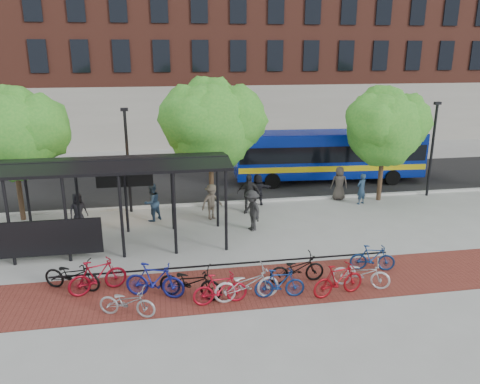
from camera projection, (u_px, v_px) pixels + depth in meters
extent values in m
plane|color=#9E9E99|center=(286.00, 229.00, 21.04)|extent=(160.00, 160.00, 0.00)
cube|color=black|center=(252.00, 182.00, 28.58)|extent=(160.00, 8.00, 0.01)
cube|color=#B7B7B2|center=(267.00, 201.00, 24.79)|extent=(160.00, 0.25, 0.12)
cube|color=maroon|center=(268.00, 285.00, 16.00)|extent=(24.00, 3.00, 0.01)
cube|color=black|center=(227.00, 276.00, 16.63)|extent=(12.00, 0.05, 0.95)
cube|color=brown|center=(319.00, 25.00, 44.30)|extent=(55.00, 14.00, 20.00)
cylinder|color=black|center=(9.00, 223.00, 17.02)|extent=(0.12, 0.12, 3.30)
cylinder|color=black|center=(28.00, 201.00, 19.57)|extent=(0.12, 0.12, 3.30)
cylinder|color=black|center=(66.00, 220.00, 17.35)|extent=(0.12, 0.12, 3.30)
cylinder|color=black|center=(78.00, 198.00, 19.90)|extent=(0.12, 0.12, 3.30)
cylinder|color=black|center=(121.00, 217.00, 17.68)|extent=(0.12, 0.12, 3.30)
cylinder|color=black|center=(126.00, 196.00, 20.22)|extent=(0.12, 0.12, 3.30)
cylinder|color=black|center=(175.00, 214.00, 18.00)|extent=(0.12, 0.12, 3.30)
cylinder|color=black|center=(172.00, 194.00, 20.55)|extent=(0.12, 0.12, 3.30)
cylinder|color=black|center=(226.00, 211.00, 18.33)|extent=(0.12, 0.12, 3.30)
cylinder|color=black|center=(217.00, 192.00, 20.87)|extent=(0.12, 0.12, 3.30)
cube|color=black|center=(40.00, 239.00, 17.33)|extent=(4.50, 0.08, 1.40)
cube|color=black|center=(92.00, 168.00, 17.60)|extent=(10.60, 1.65, 0.29)
cube|color=black|center=(96.00, 160.00, 18.93)|extent=(10.60, 1.65, 0.29)
cube|color=black|center=(99.00, 165.00, 19.70)|extent=(9.00, 0.10, 0.40)
cube|color=black|center=(125.00, 179.00, 20.10)|extent=(2.40, 0.12, 0.70)
cube|color=#FF7200|center=(125.00, 178.00, 20.17)|extent=(2.20, 0.02, 0.55)
cylinder|color=#382619|center=(20.00, 196.00, 21.85)|extent=(0.24, 0.24, 2.38)
sphere|color=#2B7F22|center=(12.00, 136.00, 21.04)|extent=(4.00, 4.00, 4.00)
sphere|color=#2B7F22|center=(35.00, 129.00, 21.31)|extent=(3.20, 3.20, 3.20)
sphere|color=#2B7F22|center=(14.00, 117.00, 21.21)|extent=(2.80, 2.80, 2.80)
cylinder|color=#382619|center=(211.00, 185.00, 23.30)|extent=(0.24, 0.24, 2.52)
sphere|color=#2B7F22|center=(210.00, 126.00, 22.45)|extent=(4.20, 4.20, 4.20)
sphere|color=#2B7F22|center=(231.00, 119.00, 22.72)|extent=(3.36, 3.36, 3.36)
sphere|color=#2B7F22|center=(193.00, 119.00, 21.91)|extent=(3.15, 3.15, 3.15)
sphere|color=#2B7F22|center=(211.00, 109.00, 22.61)|extent=(2.94, 2.94, 2.94)
cylinder|color=#382619|center=(380.00, 179.00, 24.80)|extent=(0.24, 0.24, 2.27)
sphere|color=#2B7F22|center=(385.00, 130.00, 24.03)|extent=(3.80, 3.80, 3.80)
sphere|color=#2B7F22|center=(400.00, 123.00, 24.29)|extent=(3.04, 3.04, 3.04)
sphere|color=#2B7F22|center=(374.00, 123.00, 23.51)|extent=(2.85, 2.85, 2.85)
sphere|color=#2B7F22|center=(384.00, 113.00, 24.19)|extent=(2.66, 2.66, 2.66)
cylinder|color=black|center=(128.00, 163.00, 22.57)|extent=(0.14, 0.14, 5.00)
cube|color=black|center=(124.00, 109.00, 21.83)|extent=(0.35, 0.20, 0.15)
cylinder|color=black|center=(432.00, 151.00, 25.18)|extent=(0.14, 0.14, 5.00)
cube|color=black|center=(438.00, 103.00, 24.44)|extent=(0.35, 0.20, 0.15)
cube|color=#082097|center=(329.00, 154.00, 28.23)|extent=(11.44, 3.23, 2.59)
cube|color=black|center=(329.00, 150.00, 28.16)|extent=(11.22, 3.25, 0.94)
cube|color=yellow|center=(328.00, 164.00, 28.41)|extent=(11.33, 3.27, 0.33)
cube|color=#082097|center=(330.00, 133.00, 27.86)|extent=(11.20, 2.97, 0.17)
cylinder|color=black|center=(272.00, 181.00, 27.07)|extent=(0.92, 0.33, 0.90)
cylinder|color=black|center=(266.00, 171.00, 29.41)|extent=(0.92, 0.33, 0.90)
cylinder|color=black|center=(392.00, 178.00, 27.78)|extent=(0.92, 0.33, 0.90)
cylinder|color=black|center=(377.00, 168.00, 30.11)|extent=(0.92, 0.33, 0.90)
imported|color=black|center=(72.00, 275.00, 15.54)|extent=(2.13, 1.41, 1.06)
imported|color=maroon|center=(97.00, 276.00, 15.35)|extent=(2.00, 1.21, 1.16)
imported|color=gray|center=(127.00, 302.00, 14.00)|extent=(1.88, 1.17, 0.93)
imported|color=navy|center=(155.00, 280.00, 15.03)|extent=(2.05, 1.17, 1.19)
imported|color=black|center=(190.00, 282.00, 15.01)|extent=(2.24, 1.55, 1.11)
imported|color=maroon|center=(220.00, 289.00, 14.65)|extent=(1.78, 0.63, 1.05)
imported|color=#B7B6B9|center=(247.00, 284.00, 14.88)|extent=(2.22, 0.96, 1.13)
imported|color=navy|center=(280.00, 283.00, 15.05)|extent=(1.68, 0.60, 0.99)
imported|color=black|center=(297.00, 269.00, 16.04)|extent=(1.99, 0.80, 1.03)
imported|color=maroon|center=(338.00, 280.00, 15.15)|extent=(1.92, 0.90, 1.11)
imported|color=#BBBBBE|center=(361.00, 273.00, 15.72)|extent=(2.01, 1.40, 1.00)
imported|color=navy|center=(373.00, 258.00, 16.92)|extent=(1.69, 0.86, 0.97)
imported|color=black|center=(78.00, 211.00, 20.89)|extent=(0.96, 0.86, 1.66)
imported|color=#1F3349|center=(152.00, 202.00, 21.81)|extent=(1.11, 1.08, 1.80)
imported|color=#50473B|center=(212.00, 202.00, 22.03)|extent=(1.27, 1.04, 1.71)
imported|color=#242424|center=(249.00, 193.00, 22.91)|extent=(1.23, 0.81, 1.95)
imported|color=black|center=(258.00, 190.00, 24.06)|extent=(1.57, 0.61, 1.66)
imported|color=#403933|center=(339.00, 183.00, 24.94)|extent=(0.97, 0.72, 1.81)
imported|color=#1F344A|center=(361.00, 189.00, 24.23)|extent=(0.70, 0.60, 1.63)
imported|color=#252525|center=(252.00, 210.00, 20.64)|extent=(1.04, 1.35, 1.84)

